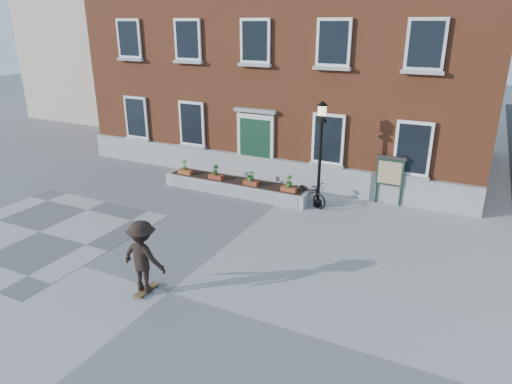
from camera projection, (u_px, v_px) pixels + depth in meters
The scene contains 9 objects.
ground at pixel (169, 292), 11.67m from camera, with size 100.00×100.00×0.00m, color #969598.
checker_patch at pixel (39, 232), 15.03m from camera, with size 6.00×6.00×0.01m, color #565659.
distant_building at pixel (130, 22), 33.71m from camera, with size 10.00×12.00×13.00m, color #C0B09A.
bicycle at pixel (308, 193), 17.17m from camera, with size 0.62×1.78×0.93m, color black.
brick_building at pixel (302, 26), 22.01m from camera, with size 18.40×10.85×12.60m.
planter_assembly at pixel (236, 185), 18.41m from camera, with size 6.20×1.12×1.15m.
lamp_post at pixel (321, 140), 16.30m from camera, with size 0.40×0.40×3.93m.
notice_board at pixel (390, 172), 16.95m from camera, with size 1.10×0.16×1.87m.
skateboarder at pixel (143, 257), 11.34m from camera, with size 1.23×0.78×1.98m.
Camera 1 is at (6.51, -7.96, 6.50)m, focal length 32.00 mm.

